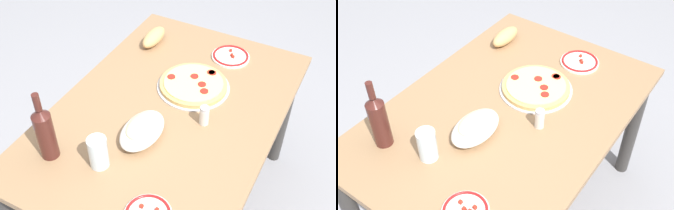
% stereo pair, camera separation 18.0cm
% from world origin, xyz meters
% --- Properties ---
extents(ground_plane, '(8.00, 8.00, 0.00)m').
position_xyz_m(ground_plane, '(0.00, 0.00, 0.00)').
color(ground_plane, gray).
rests_on(ground_plane, ground).
extents(dining_table, '(1.34, 0.91, 0.71)m').
position_xyz_m(dining_table, '(0.00, 0.00, 0.60)').
color(dining_table, '#93704C').
rests_on(dining_table, ground).
extents(pepperoni_pizza, '(0.33, 0.33, 0.03)m').
position_xyz_m(pepperoni_pizza, '(-0.19, 0.03, 0.73)').
color(pepperoni_pizza, '#B7B7BC').
rests_on(pepperoni_pizza, dining_table).
extents(baked_pasta_dish, '(0.24, 0.15, 0.08)m').
position_xyz_m(baked_pasta_dish, '(0.18, -0.02, 0.75)').
color(baked_pasta_dish, white).
rests_on(baked_pasta_dish, dining_table).
extents(wine_bottle, '(0.07, 0.07, 0.30)m').
position_xyz_m(wine_bottle, '(0.43, -0.28, 0.83)').
color(wine_bottle, '#471E19').
rests_on(wine_bottle, dining_table).
extents(water_glass, '(0.07, 0.07, 0.13)m').
position_xyz_m(water_glass, '(0.38, -0.09, 0.78)').
color(water_glass, silver).
rests_on(water_glass, dining_table).
extents(side_plate_far, '(0.19, 0.19, 0.02)m').
position_xyz_m(side_plate_far, '(-0.48, 0.10, 0.72)').
color(side_plate_far, white).
rests_on(side_plate_far, dining_table).
extents(bread_loaf, '(0.19, 0.08, 0.07)m').
position_xyz_m(bread_loaf, '(-0.42, -0.30, 0.75)').
color(bread_loaf, tan).
rests_on(bread_loaf, dining_table).
extents(spice_shaker, '(0.04, 0.04, 0.09)m').
position_xyz_m(spice_shaker, '(-0.00, 0.17, 0.75)').
color(spice_shaker, silver).
rests_on(spice_shaker, dining_table).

